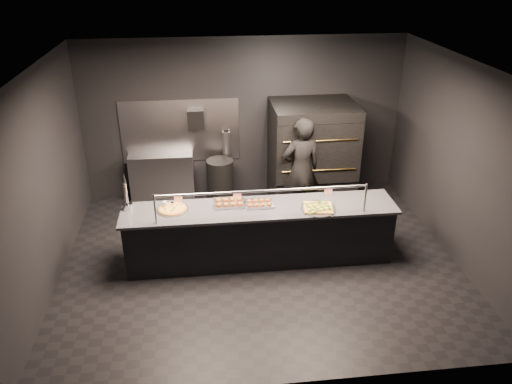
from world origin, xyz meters
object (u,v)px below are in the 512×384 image
at_px(beer_tap, 126,199).
at_px(trash_bin, 220,181).
at_px(service_counter, 260,234).
at_px(pizza_oven, 312,154).
at_px(round_pizza, 173,209).
at_px(prep_shelf, 162,177).
at_px(worker, 301,170).
at_px(fire_extinguisher, 226,143).
at_px(slider_tray_a, 229,203).
at_px(towel_dispenser, 196,119).
at_px(square_pizza, 318,208).
at_px(slider_tray_b, 259,203).

relative_size(beer_tap, trash_bin, 0.70).
bearing_deg(trash_bin, service_counter, -76.38).
bearing_deg(beer_tap, trash_bin, 52.40).
relative_size(pizza_oven, round_pizza, 3.98).
xyz_separation_m(prep_shelf, beer_tap, (-0.35, -2.14, 0.64)).
xyz_separation_m(trash_bin, worker, (1.37, -0.83, 0.52)).
height_order(pizza_oven, fire_extinguisher, pizza_oven).
xyz_separation_m(slider_tray_a, trash_bin, (-0.05, 1.91, -0.53)).
distance_m(towel_dispenser, round_pizza, 2.43).
height_order(pizza_oven, slider_tray_a, pizza_oven).
distance_m(slider_tray_a, worker, 1.70).
bearing_deg(pizza_oven, square_pizza, -99.69).
distance_m(prep_shelf, towel_dispenser, 1.31).
bearing_deg(square_pizza, towel_dispenser, 124.57).
bearing_deg(round_pizza, slider_tray_b, 0.61).
xyz_separation_m(pizza_oven, beer_tap, (-3.15, -1.72, 0.12)).
height_order(slider_tray_a, worker, worker).
distance_m(prep_shelf, square_pizza, 3.51).
distance_m(service_counter, trash_bin, 2.12).
bearing_deg(fire_extinguisher, service_counter, -81.70).
bearing_deg(prep_shelf, towel_dispenser, 5.71).
height_order(pizza_oven, towel_dispenser, pizza_oven).
height_order(beer_tap, worker, worker).
bearing_deg(prep_shelf, square_pizza, -45.23).
distance_m(prep_shelf, fire_extinguisher, 1.39).
relative_size(service_counter, fire_extinguisher, 8.12).
bearing_deg(round_pizza, beer_tap, 170.50).
distance_m(pizza_oven, round_pizza, 3.09).
distance_m(beer_tap, slider_tray_a, 1.51).
xyz_separation_m(service_counter, beer_tap, (-1.95, 0.18, 0.62)).
bearing_deg(worker, trash_bin, -40.37).
relative_size(slider_tray_b, trash_bin, 0.54).
distance_m(beer_tap, square_pizza, 2.82).
relative_size(service_counter, trash_bin, 4.87).
relative_size(round_pizza, slider_tray_b, 1.06).
bearing_deg(fire_extinguisher, prep_shelf, -176.34).
distance_m(service_counter, slider_tray_a, 0.68).
relative_size(prep_shelf, fire_extinguisher, 2.38).
xyz_separation_m(pizza_oven, square_pizza, (-0.35, -2.05, -0.03)).
relative_size(pizza_oven, beer_tap, 3.23).
height_order(prep_shelf, round_pizza, round_pizza).
bearing_deg(slider_tray_b, fire_extinguisher, 98.58).
xyz_separation_m(service_counter, pizza_oven, (1.20, 1.90, 0.50)).
bearing_deg(fire_extinguisher, slider_tray_a, -92.47).
height_order(round_pizza, trash_bin, round_pizza).
height_order(beer_tap, round_pizza, beer_tap).
xyz_separation_m(pizza_oven, prep_shelf, (-2.80, 0.42, -0.52)).
bearing_deg(prep_shelf, beer_tap, -99.28).
xyz_separation_m(service_counter, worker, (0.87, 1.23, 0.48)).
xyz_separation_m(service_counter, slider_tray_a, (-0.45, 0.15, 0.48)).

